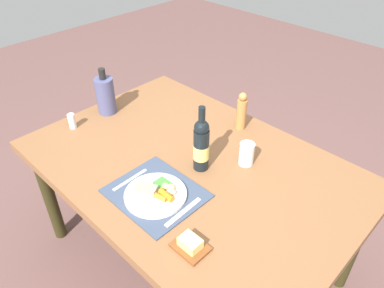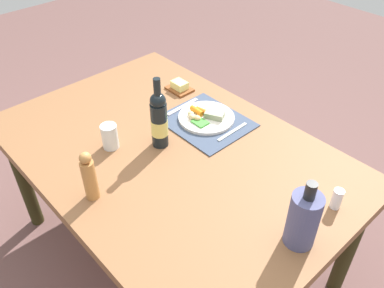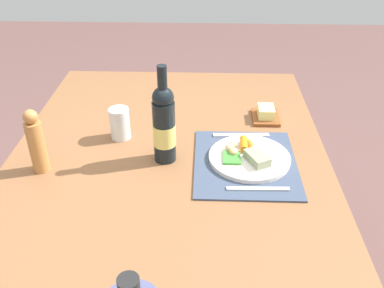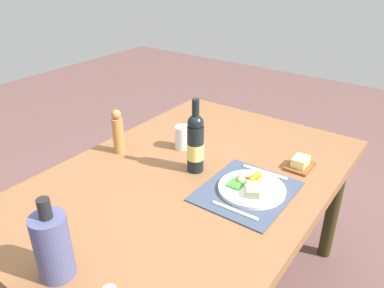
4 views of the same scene
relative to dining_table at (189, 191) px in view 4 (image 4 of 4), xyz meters
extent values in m
cube|color=brown|center=(0.00, 0.00, 0.05)|extent=(1.56, 1.06, 0.05)
cylinder|color=#2E2912|center=(0.70, -0.45, -0.31)|extent=(0.07, 0.07, 0.67)
cylinder|color=#2E2912|center=(0.70, 0.45, -0.31)|extent=(0.07, 0.07, 0.67)
cube|color=#3A475E|center=(0.04, -0.25, 0.08)|extent=(0.38, 0.33, 0.01)
cylinder|color=silver|center=(0.05, -0.27, 0.09)|extent=(0.26, 0.26, 0.01)
cube|color=gray|center=(0.02, -0.29, 0.11)|extent=(0.10, 0.09, 0.03)
cylinder|color=orange|center=(0.09, -0.27, 0.11)|extent=(0.06, 0.03, 0.02)
cylinder|color=orange|center=(0.10, -0.25, 0.11)|extent=(0.07, 0.03, 0.03)
ellipsoid|color=#D7B274|center=(0.06, -0.21, 0.11)|extent=(0.04, 0.03, 0.02)
ellipsoid|color=#D1B87D|center=(0.08, -0.20, 0.11)|extent=(0.04, 0.03, 0.02)
ellipsoid|color=#D1C27E|center=(0.10, -0.22, 0.11)|extent=(0.03, 0.03, 0.02)
cube|color=green|center=(0.03, -0.21, 0.10)|extent=(0.07, 0.06, 0.01)
cube|color=silver|center=(-0.10, -0.28, 0.08)|extent=(0.02, 0.19, 0.00)
cube|color=silver|center=(0.20, -0.25, 0.08)|extent=(0.03, 0.20, 0.00)
cube|color=brown|center=(0.34, -0.35, 0.08)|extent=(0.13, 0.10, 0.01)
cube|color=#F2EC84|center=(0.34, -0.35, 0.10)|extent=(0.08, 0.06, 0.04)
cylinder|color=black|center=(0.06, 0.01, 0.18)|extent=(0.07, 0.07, 0.21)
sphere|color=black|center=(0.06, 0.01, 0.30)|extent=(0.07, 0.07, 0.07)
cylinder|color=black|center=(0.06, 0.01, 0.35)|extent=(0.03, 0.03, 0.10)
cylinder|color=#E5D56A|center=(0.06, 0.01, 0.17)|extent=(0.07, 0.07, 0.07)
cylinder|color=#4C4E78|center=(-0.66, -0.01, 0.18)|extent=(0.10, 0.10, 0.21)
cylinder|color=black|center=(-0.66, -0.01, 0.31)|extent=(0.04, 0.04, 0.06)
cylinder|color=#B87B3F|center=(-0.02, 0.39, 0.16)|extent=(0.05, 0.05, 0.17)
sphere|color=#B87B3F|center=(-0.02, 0.39, 0.26)|extent=(0.04, 0.04, 0.04)
cylinder|color=silver|center=(0.19, 0.18, 0.13)|extent=(0.07, 0.07, 0.11)
cylinder|color=silver|center=(0.19, 0.18, 0.11)|extent=(0.06, 0.06, 0.06)
camera|label=1|loc=(0.94, -0.95, 1.18)|focal=34.22mm
camera|label=2|loc=(-1.06, 0.84, 1.19)|focal=37.85mm
camera|label=3|loc=(-1.10, -0.12, 0.87)|focal=39.80mm
camera|label=4|loc=(-1.10, -0.80, 0.93)|focal=35.49mm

